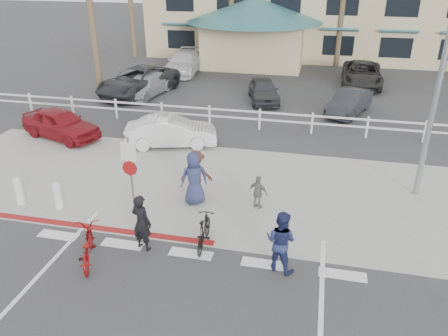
% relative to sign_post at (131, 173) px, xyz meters
% --- Properties ---
extents(ground, '(140.00, 140.00, 0.00)m').
position_rel_sign_post_xyz_m(ground, '(2.30, -2.20, -1.45)').
color(ground, '#333335').
extents(bike_path, '(12.00, 16.00, 0.01)m').
position_rel_sign_post_xyz_m(bike_path, '(2.30, -4.20, -1.45)').
color(bike_path, '#333335').
rests_on(bike_path, ground).
extents(sidewalk_plaza, '(22.00, 7.00, 0.01)m').
position_rel_sign_post_xyz_m(sidewalk_plaza, '(2.30, 2.30, -1.44)').
color(sidewalk_plaza, gray).
rests_on(sidewalk_plaza, ground).
extents(cross_street, '(40.00, 5.00, 0.01)m').
position_rel_sign_post_xyz_m(cross_street, '(2.30, 6.30, -1.45)').
color(cross_street, '#333335').
rests_on(cross_street, ground).
extents(parking_lot, '(50.00, 16.00, 0.01)m').
position_rel_sign_post_xyz_m(parking_lot, '(2.30, 15.80, -1.45)').
color(parking_lot, '#333335').
rests_on(parking_lot, ground).
extents(curb_red, '(7.00, 0.25, 0.02)m').
position_rel_sign_post_xyz_m(curb_red, '(-0.70, -1.00, -1.44)').
color(curb_red, maroon).
rests_on(curb_red, ground).
extents(rail_fence, '(29.40, 0.16, 1.00)m').
position_rel_sign_post_xyz_m(rail_fence, '(2.80, 8.30, -0.95)').
color(rail_fence, silver).
rests_on(rail_fence, ground).
extents(sign_post, '(0.50, 0.10, 2.90)m').
position_rel_sign_post_xyz_m(sign_post, '(0.00, 0.00, 0.00)').
color(sign_post, gray).
rests_on(sign_post, ground).
extents(bollard_0, '(0.26, 0.26, 0.95)m').
position_rel_sign_post_xyz_m(bollard_0, '(-2.50, -0.20, -0.97)').
color(bollard_0, silver).
rests_on(bollard_0, ground).
extents(bollard_1, '(0.26, 0.26, 0.95)m').
position_rel_sign_post_xyz_m(bollard_1, '(-3.90, -0.20, -0.97)').
color(bollard_1, silver).
rests_on(bollard_1, ground).
extents(streetlight_0, '(0.60, 2.00, 9.00)m').
position_rel_sign_post_xyz_m(streetlight_0, '(8.80, 3.30, 3.05)').
color(streetlight_0, gray).
rests_on(streetlight_0, ground).
extents(bike_red, '(1.29, 1.89, 0.94)m').
position_rel_sign_post_xyz_m(bike_red, '(-0.26, -2.47, -0.98)').
color(bike_red, maroon).
rests_on(bike_red, ground).
extents(rider_red, '(0.70, 0.56, 1.66)m').
position_rel_sign_post_xyz_m(rider_red, '(0.95, -1.62, -0.62)').
color(rider_red, black).
rests_on(rider_red, ground).
extents(bike_black, '(0.51, 1.57, 0.94)m').
position_rel_sign_post_xyz_m(bike_black, '(2.55, -1.12, -0.98)').
color(bike_black, black).
rests_on(bike_black, ground).
extents(rider_black, '(0.99, 0.88, 1.69)m').
position_rel_sign_post_xyz_m(rider_black, '(4.70, -1.67, -0.61)').
color(rider_black, navy).
rests_on(rider_black, ground).
extents(pedestrian_a, '(1.14, 0.78, 1.62)m').
position_rel_sign_post_xyz_m(pedestrian_a, '(1.56, 1.62, -0.64)').
color(pedestrian_a, '#50271D').
rests_on(pedestrian_a, ground).
extents(pedestrian_child, '(0.72, 0.49, 1.14)m').
position_rel_sign_post_xyz_m(pedestrian_child, '(3.70, 1.21, -0.88)').
color(pedestrian_child, slate).
rests_on(pedestrian_child, ground).
extents(pedestrian_b, '(1.03, 0.90, 1.78)m').
position_rel_sign_post_xyz_m(pedestrian_b, '(1.63, 1.11, -0.56)').
color(pedestrian_b, navy).
rests_on(pedestrian_b, ground).
extents(car_white_sedan, '(4.05, 2.34, 1.26)m').
position_rel_sign_post_xyz_m(car_white_sedan, '(-0.69, 5.58, -0.82)').
color(car_white_sedan, silver).
rests_on(car_white_sedan, ground).
extents(car_red_compact, '(4.14, 2.71, 1.31)m').
position_rel_sign_post_xyz_m(car_red_compact, '(-5.76, 5.38, -0.79)').
color(car_red_compact, maroon).
rests_on(car_red_compact, ground).
extents(lot_car_0, '(4.04, 6.06, 1.54)m').
position_rel_sign_post_xyz_m(lot_car_0, '(-5.12, 12.67, -0.68)').
color(lot_car_0, '#272A2D').
rests_on(lot_car_0, ground).
extents(lot_car_1, '(2.43, 4.54, 1.25)m').
position_rel_sign_post_xyz_m(lot_car_1, '(-4.60, 12.50, -0.82)').
color(lot_car_1, '#9A9BA1').
rests_on(lot_car_1, ground).
extents(lot_car_2, '(2.39, 3.96, 1.26)m').
position_rel_sign_post_xyz_m(lot_car_2, '(2.24, 12.84, -0.82)').
color(lot_car_2, '#313339').
rests_on(lot_car_2, ground).
extents(lot_car_3, '(2.58, 3.98, 1.24)m').
position_rel_sign_post_xyz_m(lot_car_3, '(6.82, 11.59, -0.83)').
color(lot_car_3, '#22252B').
rests_on(lot_car_3, ground).
extents(lot_car_4, '(2.22, 5.08, 1.46)m').
position_rel_sign_post_xyz_m(lot_car_4, '(-4.06, 18.24, -0.72)').
color(lot_car_4, silver).
rests_on(lot_car_4, ground).
extents(lot_car_5, '(2.54, 5.23, 1.43)m').
position_rel_sign_post_xyz_m(lot_car_5, '(7.78, 17.59, -0.73)').
color(lot_car_5, black).
rests_on(lot_car_5, ground).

